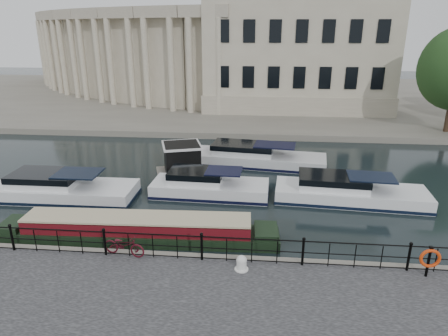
# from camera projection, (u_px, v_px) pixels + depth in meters

# --- Properties ---
(ground_plane) EXTENTS (160.00, 160.00, 0.00)m
(ground_plane) POSITION_uv_depth(u_px,v_px,m) (209.00, 243.00, 18.43)
(ground_plane) COLOR black
(ground_plane) RESTS_ON ground
(far_bank) EXTENTS (120.00, 42.00, 0.55)m
(far_bank) POSITION_uv_depth(u_px,v_px,m) (245.00, 97.00, 54.94)
(far_bank) COLOR #6B665B
(far_bank) RESTS_ON ground_plane
(railing) EXTENTS (24.14, 0.14, 1.22)m
(railing) POSITION_uv_depth(u_px,v_px,m) (202.00, 245.00, 15.91)
(railing) COLOR black
(railing) RESTS_ON near_quay
(civic_building) EXTENTS (53.55, 31.84, 16.85)m
(civic_building) POSITION_uv_depth(u_px,v_px,m) (237.00, 48.00, 48.74)
(civic_building) COLOR #ADA38C
(civic_building) RESTS_ON far_bank
(bicycle) EXTENTS (1.89, 0.96, 0.95)m
(bicycle) POSITION_uv_depth(u_px,v_px,m) (124.00, 245.00, 16.29)
(bicycle) COLOR #490D17
(bicycle) RESTS_ON near_quay
(mooring_bollard) EXTENTS (0.54, 0.54, 0.61)m
(mooring_bollard) POSITION_uv_depth(u_px,v_px,m) (242.00, 263.00, 15.37)
(mooring_bollard) COLOR silver
(mooring_bollard) RESTS_ON near_quay
(life_ring_post) EXTENTS (0.78, 0.20, 1.27)m
(life_ring_post) POSITION_uv_depth(u_px,v_px,m) (430.00, 259.00, 14.74)
(life_ring_post) COLOR black
(life_ring_post) RESTS_ON near_quay
(narrowboat) EXTENTS (13.17, 2.20, 1.49)m
(narrowboat) POSITION_uv_depth(u_px,v_px,m) (138.00, 232.00, 18.63)
(narrowboat) COLOR black
(narrowboat) RESTS_ON ground_plane
(harbour_hut) EXTENTS (4.08, 3.71, 2.21)m
(harbour_hut) POSITION_uv_depth(u_px,v_px,m) (182.00, 161.00, 26.73)
(harbour_hut) COLOR #6B665B
(harbour_hut) RESTS_ON ground_plane
(cabin_cruisers) EXTENTS (25.10, 10.42, 1.99)m
(cabin_cruisers) POSITION_uv_depth(u_px,v_px,m) (220.00, 181.00, 24.87)
(cabin_cruisers) COLOR white
(cabin_cruisers) RESTS_ON ground_plane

